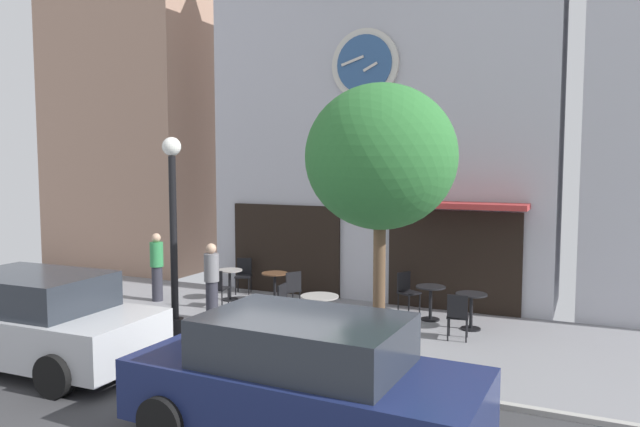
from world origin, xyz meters
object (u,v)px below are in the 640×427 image
pedestrian_green (157,266)px  cafe_table_near_door (275,283)px  cafe_table_center (320,306)px  parked_car_navy (304,380)px  cafe_table_center_right (230,280)px  cafe_table_leftmost (431,297)px  cafe_chair_under_awning (407,289)px  pedestrian_grey (212,281)px  cafe_chair_corner (458,313)px  street_tree (380,158)px  cafe_chair_by_entrance (291,287)px  parked_car_silver (33,320)px  cafe_chair_right_end (244,273)px  cafe_chair_near_tree (217,286)px  cafe_chair_near_lamp (286,303)px  cafe_table_center_left (471,306)px  street_lamp (174,236)px

pedestrian_green → cafe_table_near_door: bearing=20.8°
cafe_table_center → parked_car_navy: bearing=-67.6°
cafe_table_center_right → cafe_table_leftmost: bearing=2.8°
cafe_chair_under_awning → pedestrian_grey: bearing=-145.4°
cafe_table_center → cafe_chair_corner: (2.56, 0.73, -0.03)m
street_tree → cafe_table_center_right: (-4.95, 3.11, -2.95)m
cafe_table_near_door → cafe_chair_by_entrance: (0.70, -0.46, 0.04)m
pedestrian_green → parked_car_silver: bearing=-74.9°
cafe_table_leftmost → pedestrian_green: size_ratio=0.44×
cafe_chair_corner → cafe_table_center: bearing=-164.2°
cafe_table_center_right → pedestrian_grey: bearing=-68.1°
cafe_chair_right_end → pedestrian_grey: size_ratio=0.54×
cafe_chair_near_tree → cafe_chair_near_lamp: 2.39m
cafe_table_center_left → cafe_chair_near_tree: bearing=-173.1°
street_lamp → cafe_table_near_door: 3.60m
parked_car_navy → cafe_chair_right_end: bearing=127.1°
street_lamp → parked_car_navy: (4.21, -2.85, -1.21)m
cafe_table_center_right → cafe_chair_by_entrance: 1.85m
cafe_table_center → pedestrian_green: pedestrian_green is taller
cafe_table_center → cafe_chair_under_awning: 2.66m
cafe_table_center → cafe_table_leftmost: bearing=48.7°
cafe_chair_under_awning → cafe_chair_near_lamp: size_ratio=1.00×
cafe_chair_near_tree → cafe_chair_near_lamp: size_ratio=1.00×
cafe_chair_right_end → cafe_chair_near_lamp: bearing=-43.7°
cafe_chair_near_lamp → pedestrian_grey: size_ratio=0.54×
street_lamp → parked_car_silver: 2.82m
street_lamp → cafe_table_center: (2.49, 1.31, -1.40)m
cafe_table_near_door → parked_car_navy: (3.81, -6.11, 0.27)m
street_lamp → parked_car_silver: bearing=-115.7°
cafe_table_near_door → cafe_chair_near_lamp: size_ratio=0.81×
cafe_chair_near_lamp → cafe_table_leftmost: bearing=36.1°
cafe_chair_under_awning → parked_car_navy: 6.64m
cafe_table_center_right → cafe_table_near_door: size_ratio=1.04×
street_tree → cafe_table_center_left: (0.94, 2.99, -2.96)m
street_tree → pedestrian_green: street_tree is taller
cafe_table_near_door → cafe_chair_right_end: bearing=154.0°
cafe_chair_by_entrance → cafe_chair_near_lamp: size_ratio=1.00×
street_lamp → cafe_table_near_door: (0.40, 3.26, -1.48)m
street_tree → parked_car_silver: (-5.31, -2.22, -2.70)m
cafe_chair_right_end → cafe_table_leftmost: bearing=-6.8°
cafe_table_leftmost → cafe_chair_near_tree: (-4.78, -1.05, 0.04)m
street_tree → pedestrian_grey: bearing=162.2°
cafe_table_leftmost → cafe_table_center_left: bearing=-21.5°
pedestrian_grey → parked_car_navy: pedestrian_grey is taller
cafe_table_center_right → cafe_chair_right_end: bearing=98.5°
cafe_chair_under_awning → cafe_chair_right_end: same height
cafe_table_near_door → cafe_chair_right_end: size_ratio=0.81×
cafe_chair_corner → cafe_table_near_door: bearing=165.3°
cafe_chair_right_end → cafe_table_center_right: bearing=-81.5°
cafe_table_leftmost → cafe_chair_corner: size_ratio=0.82×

